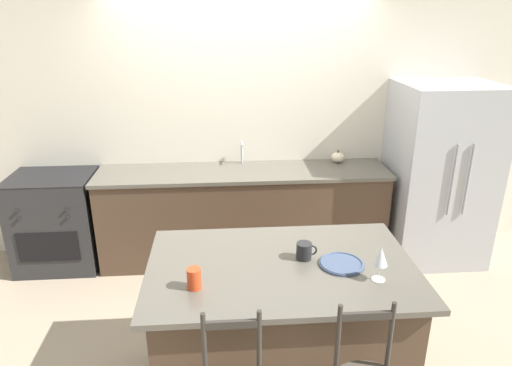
% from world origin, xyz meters
% --- Properties ---
extents(ground_plane, '(18.00, 18.00, 0.00)m').
position_xyz_m(ground_plane, '(0.00, 0.00, 0.00)').
color(ground_plane, tan).
extents(wall_back, '(6.00, 0.07, 2.70)m').
position_xyz_m(wall_back, '(0.00, 0.67, 1.35)').
color(wall_back, beige).
rests_on(wall_back, ground_plane).
extents(back_counter, '(2.78, 0.65, 0.93)m').
position_xyz_m(back_counter, '(0.00, 0.36, 0.47)').
color(back_counter, '#4C3828').
rests_on(back_counter, ground_plane).
extents(sink_faucet, '(0.02, 0.13, 0.22)m').
position_xyz_m(sink_faucet, '(0.00, 0.55, 1.06)').
color(sink_faucet, '#ADAFB5').
rests_on(sink_faucet, back_counter).
extents(kitchen_island, '(1.62, 1.02, 0.92)m').
position_xyz_m(kitchen_island, '(0.15, -1.38, 0.46)').
color(kitchen_island, '#4C3828').
rests_on(kitchen_island, ground_plane).
extents(refrigerator, '(0.89, 0.80, 1.74)m').
position_xyz_m(refrigerator, '(1.89, 0.26, 0.87)').
color(refrigerator, '#ADAFB5').
rests_on(refrigerator, ground_plane).
extents(oven_range, '(0.76, 0.62, 0.92)m').
position_xyz_m(oven_range, '(-1.79, 0.34, 0.46)').
color(oven_range, '#28282B').
rests_on(oven_range, ground_plane).
extents(dinner_plate, '(0.27, 0.27, 0.02)m').
position_xyz_m(dinner_plate, '(0.51, -1.40, 0.93)').
color(dinner_plate, '#425170').
rests_on(dinner_plate, kitchen_island).
extents(wine_glass, '(0.08, 0.08, 0.21)m').
position_xyz_m(wine_glass, '(0.68, -1.58, 1.07)').
color(wine_glass, white).
rests_on(wine_glass, kitchen_island).
extents(coffee_mug, '(0.13, 0.10, 0.10)m').
position_xyz_m(coffee_mug, '(0.30, -1.31, 0.97)').
color(coffee_mug, '#232326').
rests_on(coffee_mug, kitchen_island).
extents(tumbler_cup, '(0.08, 0.08, 0.12)m').
position_xyz_m(tumbler_cup, '(-0.36, -1.58, 0.98)').
color(tumbler_cup, red).
rests_on(tumbler_cup, kitchen_island).
extents(pumpkin_decoration, '(0.13, 0.13, 0.13)m').
position_xyz_m(pumpkin_decoration, '(0.96, 0.52, 0.98)').
color(pumpkin_decoration, beige).
rests_on(pumpkin_decoration, back_counter).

